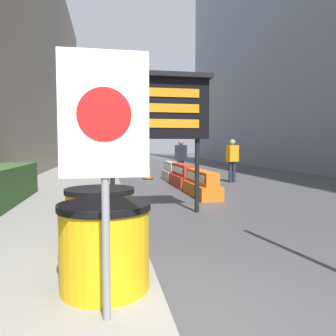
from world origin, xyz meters
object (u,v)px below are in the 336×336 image
barrel_drum_middle (100,220)px  traffic_cone_near (148,171)px  traffic_light_near_curb (125,118)px  barrel_drum_foreground (105,246)px  message_board (156,108)px  pedestrian_passerby (181,156)px  pedestrian_worker (232,157)px  jersey_barrier_red_striped (182,176)px  jersey_barrier_orange_near (201,185)px  warning_sign (105,134)px  jersey_barrier_cream (171,172)px

barrel_drum_middle → traffic_cone_near: bearing=79.5°
barrel_drum_middle → traffic_light_near_curb: bearing=85.5°
barrel_drum_foreground → message_board: size_ratio=0.28×
message_board → pedestrian_passerby: bearing=72.5°
barrel_drum_foreground → pedestrian_worker: 10.61m
traffic_light_near_curb → jersey_barrier_red_striped: bearing=-77.7°
barrel_drum_foreground → barrel_drum_middle: 1.06m
jersey_barrier_red_striped → barrel_drum_middle: bearing=-110.6°
barrel_drum_foreground → message_board: message_board is taller
barrel_drum_middle → pedestrian_worker: 9.72m
jersey_barrier_orange_near → pedestrian_passerby: 4.45m
pedestrian_worker → barrel_drum_middle: bearing=-138.8°
jersey_barrier_orange_near → pedestrian_worker: 4.00m
traffic_light_near_curb → message_board: bearing=-90.3°
jersey_barrier_orange_near → warning_sign: bearing=-112.2°
barrel_drum_foreground → barrel_drum_middle: same height
message_board → warning_sign: bearing=-103.3°
message_board → traffic_light_near_curb: 12.06m
traffic_light_near_curb → barrel_drum_middle: bearing=-94.5°
barrel_drum_middle → traffic_cone_near: 10.28m
jersey_barrier_orange_near → traffic_light_near_curb: bearing=99.4°
warning_sign → jersey_barrier_cream: (2.73, 11.27, -1.22)m
warning_sign → traffic_light_near_curb: bearing=86.2°
traffic_cone_near → pedestrian_passerby: pedestrian_passerby is taller
traffic_cone_near → pedestrian_worker: 3.71m
traffic_light_near_curb → barrel_drum_foreground: bearing=-94.0°
jersey_barrier_cream → traffic_light_near_curb: size_ratio=0.39×
jersey_barrier_red_striped → pedestrian_passerby: 2.12m
jersey_barrier_orange_near → jersey_barrier_red_striped: jersey_barrier_red_striped is taller
warning_sign → jersey_barrier_orange_near: warning_sign is taller
pedestrian_worker → jersey_barrier_orange_near: bearing=-142.1°
message_board → pedestrian_passerby: (2.07, 6.58, -1.26)m
pedestrian_worker → barrel_drum_foreground: bearing=-135.5°
jersey_barrier_orange_near → pedestrian_worker: (2.25, 3.24, 0.68)m
jersey_barrier_cream → pedestrian_passerby: size_ratio=0.97×
jersey_barrier_red_striped → warning_sign: bearing=-106.7°
warning_sign → pedestrian_passerby: 11.51m
message_board → jersey_barrier_cream: message_board is taller
warning_sign → pedestrian_worker: warning_sign is taller
traffic_cone_near → pedestrian_passerby: (1.33, -0.67, 0.66)m
traffic_light_near_curb → pedestrian_worker: 7.91m
warning_sign → jersey_barrier_red_striped: warning_sign is taller
barrel_drum_middle → traffic_light_near_curb: traffic_light_near_curb is taller
warning_sign → jersey_barrier_red_striped: (2.73, 9.09, -1.21)m
barrel_drum_middle → jersey_barrier_red_striped: 7.97m
barrel_drum_foreground → pedestrian_passerby: (3.14, 10.49, 0.46)m
message_board → traffic_light_near_curb: (0.05, 12.03, 0.80)m
traffic_cone_near → traffic_light_near_curb: 5.53m
message_board → pedestrian_worker: message_board is taller
barrel_drum_foreground → pedestrian_worker: size_ratio=0.49×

